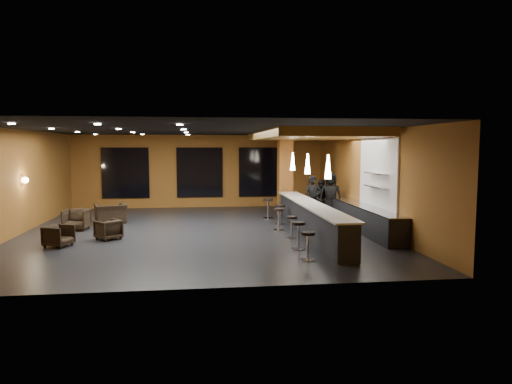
{
  "coord_description": "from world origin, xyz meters",
  "views": [
    {
      "loc": [
        -0.02,
        -15.73,
        2.9
      ],
      "look_at": [
        2.0,
        0.5,
        1.3
      ],
      "focal_mm": 32.0,
      "sensor_mm": 36.0,
      "label": 1
    }
  ],
  "objects": [
    {
      "name": "window_center",
      "position": [
        0.0,
        6.44,
        1.7
      ],
      "size": [
        2.2,
        0.06,
        2.4
      ],
      "primitive_type": "cube",
      "color": "black",
      "rests_on": "wall_back"
    },
    {
      "name": "tile_backsplash",
      "position": [
        5.96,
        -1.0,
        2.0
      ],
      "size": [
        0.06,
        3.2,
        2.4
      ],
      "primitive_type": "cube",
      "color": "white",
      "rests_on": "wall_right"
    },
    {
      "name": "pendant_2",
      "position": [
        3.65,
        2.0,
        2.35
      ],
      "size": [
        0.2,
        0.2,
        0.7
      ],
      "primitive_type": "cone",
      "color": "white",
      "rests_on": "wood_soffit"
    },
    {
      "name": "window_left",
      "position": [
        -3.5,
        6.44,
        1.7
      ],
      "size": [
        2.2,
        0.06,
        2.4
      ],
      "primitive_type": "cube",
      "color": "black",
      "rests_on": "wall_back"
    },
    {
      "name": "wall_sconce",
      "position": [
        -5.88,
        0.5,
        1.8
      ],
      "size": [
        0.22,
        0.22,
        0.22
      ],
      "primitive_type": "sphere",
      "color": "#FFE5B2",
      "rests_on": "wall_left"
    },
    {
      "name": "window_right",
      "position": [
        3.0,
        6.44,
        1.7
      ],
      "size": [
        2.2,
        0.06,
        2.4
      ],
      "primitive_type": "cube",
      "color": "black",
      "rests_on": "wall_back"
    },
    {
      "name": "bar_stool_5",
      "position": [
        2.75,
        2.51,
        0.53
      ],
      "size": [
        0.42,
        0.42,
        0.82
      ],
      "rotation": [
        0.0,
        0.0,
        -0.34
      ],
      "color": "silver",
      "rests_on": "floor"
    },
    {
      "name": "pendant_0",
      "position": [
        3.65,
        -3.0,
        2.35
      ],
      "size": [
        0.2,
        0.2,
        0.7
      ],
      "primitive_type": "cone",
      "color": "white",
      "rests_on": "wood_soffit"
    },
    {
      "name": "pendant_1",
      "position": [
        3.65,
        -0.5,
        2.35
      ],
      "size": [
        0.2,
        0.2,
        0.7
      ],
      "primitive_type": "cone",
      "color": "white",
      "rests_on": "wood_soffit"
    },
    {
      "name": "prep_counter",
      "position": [
        5.65,
        -0.5,
        0.43
      ],
      "size": [
        0.7,
        6.0,
        0.86
      ],
      "primitive_type": "cube",
      "color": "black",
      "rests_on": "floor"
    },
    {
      "name": "bar_stool_3",
      "position": [
        2.72,
        -0.17,
        0.5
      ],
      "size": [
        0.39,
        0.39,
        0.78
      ],
      "rotation": [
        0.0,
        0.0,
        -0.28
      ],
      "color": "silver",
      "rests_on": "floor"
    },
    {
      "name": "wall_front",
      "position": [
        0.0,
        -6.55,
        1.75
      ],
      "size": [
        12.0,
        0.1,
        3.5
      ],
      "primitive_type": "cube",
      "color": "brown",
      "rests_on": "floor"
    },
    {
      "name": "wall_back",
      "position": [
        0.0,
        6.55,
        1.75
      ],
      "size": [
        12.0,
        0.1,
        3.5
      ],
      "primitive_type": "cube",
      "color": "brown",
      "rests_on": "floor"
    },
    {
      "name": "wood_soffit",
      "position": [
        4.0,
        1.0,
        3.36
      ],
      "size": [
        3.6,
        8.0,
        0.28
      ],
      "primitive_type": "cube",
      "color": "olive",
      "rests_on": "ceiling"
    },
    {
      "name": "armchair_b",
      "position": [
        -2.9,
        -1.04,
        0.32
      ],
      "size": [
        0.96,
        0.96,
        0.63
      ],
      "primitive_type": "imported",
      "rotation": [
        0.0,
        0.0,
        3.86
      ],
      "color": "black",
      "rests_on": "floor"
    },
    {
      "name": "staff_a",
      "position": [
        4.38,
        1.63,
        0.9
      ],
      "size": [
        0.7,
        0.5,
        1.81
      ],
      "primitive_type": "imported",
      "rotation": [
        0.0,
        0.0,
        -0.11
      ],
      "color": "black",
      "rests_on": "floor"
    },
    {
      "name": "bar_stool_4",
      "position": [
        2.99,
        1.02,
        0.49
      ],
      "size": [
        0.38,
        0.38,
        0.76
      ],
      "rotation": [
        0.0,
        0.0,
        0.36
      ],
      "color": "silver",
      "rests_on": "floor"
    },
    {
      "name": "armchair_c",
      "position": [
        -4.34,
        0.82,
        0.37
      ],
      "size": [
        0.85,
        0.87,
        0.74
      ],
      "primitive_type": "imported",
      "rotation": [
        0.0,
        0.0,
        -0.07
      ],
      "color": "black",
      "rests_on": "floor"
    },
    {
      "name": "wall_left",
      "position": [
        -6.05,
        0.0,
        1.75
      ],
      "size": [
        0.1,
        13.0,
        3.5
      ],
      "primitive_type": "cube",
      "color": "brown",
      "rests_on": "floor"
    },
    {
      "name": "bar_stool_1",
      "position": [
        2.76,
        -3.18,
        0.51
      ],
      "size": [
        0.4,
        0.4,
        0.8
      ],
      "rotation": [
        0.0,
        0.0,
        0.42
      ],
      "color": "silver",
      "rests_on": "floor"
    },
    {
      "name": "wall_shelf_lower",
      "position": [
        5.82,
        -1.2,
        1.6
      ],
      "size": [
        0.3,
        1.5,
        0.03
      ],
      "primitive_type": "cube",
      "color": "silver",
      "rests_on": "wall_right"
    },
    {
      "name": "ceiling",
      "position": [
        0.0,
        0.0,
        3.55
      ],
      "size": [
        12.0,
        13.0,
        0.1
      ],
      "primitive_type": "cube",
      "color": "black"
    },
    {
      "name": "staff_c",
      "position": [
        5.25,
        2.12,
        0.95
      ],
      "size": [
        1.05,
        0.83,
        1.9
      ],
      "primitive_type": "imported",
      "rotation": [
        0.0,
        0.0,
        -0.27
      ],
      "color": "black",
      "rests_on": "floor"
    },
    {
      "name": "staff_b",
      "position": [
        4.96,
        2.32,
        0.79
      ],
      "size": [
        0.77,
        0.61,
        1.58
      ],
      "primitive_type": "imported",
      "rotation": [
        0.0,
        0.0,
        0.01
      ],
      "color": "black",
      "rests_on": "floor"
    },
    {
      "name": "bar_stool_2",
      "position": [
        2.89,
        -1.61,
        0.46
      ],
      "size": [
        0.36,
        0.36,
        0.72
      ],
      "rotation": [
        0.0,
        0.0,
        -0.18
      ],
      "color": "silver",
      "rests_on": "floor"
    },
    {
      "name": "wall_shelf_upper",
      "position": [
        5.82,
        -1.2,
        2.05
      ],
      "size": [
        0.3,
        1.5,
        0.03
      ],
      "primitive_type": "cube",
      "color": "silver",
      "rests_on": "wall_right"
    },
    {
      "name": "wall_right",
      "position": [
        6.05,
        0.0,
        1.75
      ],
      "size": [
        0.1,
        13.0,
        3.5
      ],
      "primitive_type": "cube",
      "color": "brown",
      "rests_on": "floor"
    },
    {
      "name": "armchair_a",
      "position": [
        -4.14,
        -1.95,
        0.31
      ],
      "size": [
        0.9,
        0.89,
        0.63
      ],
      "primitive_type": "imported",
      "rotation": [
        0.0,
        0.0,
        1.16
      ],
      "color": "black",
      "rests_on": "floor"
    },
    {
      "name": "bar_stool_0",
      "position": [
        2.72,
        -4.48,
        0.48
      ],
      "size": [
        0.38,
        0.38,
        0.75
      ],
      "rotation": [
        0.0,
        0.0,
        -0.1
      ],
      "color": "silver",
      "rests_on": "floor"
    },
    {
      "name": "bar_top",
      "position": [
        3.65,
        -1.0,
        1.02
      ],
      "size": [
        0.78,
        8.1,
        0.05
      ],
      "primitive_type": "cube",
      "color": "silver",
      "rests_on": "bar_counter"
    },
    {
      "name": "floor",
      "position": [
        0.0,
        0.0,
        -0.05
      ],
      "size": [
        12.0,
        13.0,
        0.1
      ],
      "primitive_type": "cube",
      "color": "black",
      "rests_on": "ground"
    },
    {
      "name": "prep_top",
      "position": [
        5.65,
        -0.5,
        0.89
      ],
      "size": [
        0.72,
        6.0,
        0.03
      ],
      "primitive_type": "cube",
      "color": "silver",
      "rests_on": "prep_counter"
    },
    {
      "name": "bar_counter",
      "position": [
        3.65,
        -1.0,
        0.5
      ],
      "size": [
        0.6,
        8.0,
        1.0
      ],
      "primitive_type": "cube",
      "color": "black",
      "rests_on": "floor"
    },
    {
      "name": "column",
      "position": [
        3.65,
        3.6,
        1.75
      ],
      "size": [
        0.6,
        0.6,
        3.5
      ],
      "primitive_type": "cube",
      "color": "brown",
      "rests_on": "floor"
    },
    {
      "name": "armchair_d",
      "position": [
        -3.43,
        2.2,
        0.37
      ],
      "size": [
        1.39,
        1.3,
        0.74
      ],
      "primitive_type": "imported",
      "rotation": [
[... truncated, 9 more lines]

